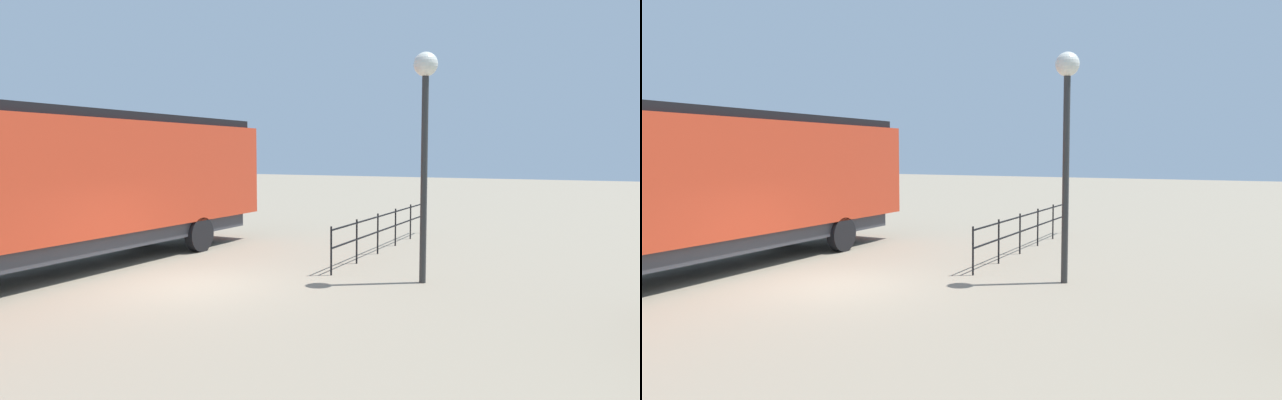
{
  "view_description": "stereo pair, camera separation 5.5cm",
  "coord_description": "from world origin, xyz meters",
  "views": [
    {
      "loc": [
        8.51,
        -10.33,
        3.14
      ],
      "look_at": [
        1.48,
        3.89,
        1.81
      ],
      "focal_mm": 31.49,
      "sensor_mm": 36.0,
      "label": 1
    },
    {
      "loc": [
        8.56,
        -10.31,
        3.14
      ],
      "look_at": [
        1.48,
        3.89,
        1.81
      ],
      "focal_mm": 31.49,
      "sensor_mm": 36.0,
      "label": 2
    }
  ],
  "objects": [
    {
      "name": "ground_plane",
      "position": [
        0.0,
        0.0,
        0.0
      ],
      "size": [
        120.0,
        120.0,
        0.0
      ],
      "primitive_type": "plane",
      "color": "gray"
    },
    {
      "name": "locomotive",
      "position": [
        -4.11,
        -1.28,
        2.39
      ],
      "size": [
        2.96,
        17.56,
        4.26
      ],
      "color": "red",
      "rests_on": "ground_plane"
    },
    {
      "name": "lamp_post",
      "position": [
        4.81,
        2.77,
        4.12
      ],
      "size": [
        0.57,
        0.57,
        5.51
      ],
      "color": "#2D2D2D",
      "rests_on": "ground_plane"
    },
    {
      "name": "platform_fence",
      "position": [
        2.48,
        6.78,
        0.81
      ],
      "size": [
        0.05,
        8.56,
        1.27
      ],
      "color": "black",
      "rests_on": "ground_plane"
    }
  ]
}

